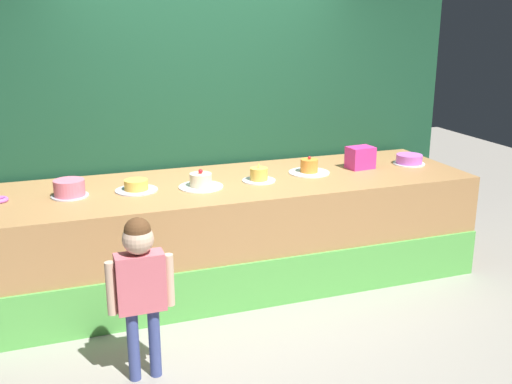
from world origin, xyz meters
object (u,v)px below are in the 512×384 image
object	(u,v)px
cake_center_left	(201,182)
child_figure	(140,277)
cake_center_right	(259,176)
cake_far_left	(69,189)
cake_right	(309,168)
pink_box	(360,158)
cake_far_right	(409,160)
cake_left	(136,186)

from	to	relation	value
cake_center_left	child_figure	bearing A→B (deg)	-120.99
cake_center_right	cake_far_left	bearing A→B (deg)	177.28
cake_far_left	cake_right	world-z (taller)	cake_right
pink_box	cake_center_right	distance (m)	0.99
cake_center_left	cake_center_right	xyz separation A→B (m)	(0.49, 0.02, -0.00)
cake_far_right	cake_center_left	bearing A→B (deg)	-177.09
pink_box	cake_center_left	bearing A→B (deg)	-175.41
pink_box	cake_left	world-z (taller)	pink_box
cake_left	cake_far_right	distance (m)	2.45
cake_left	cake_center_right	xyz separation A→B (m)	(0.98, -0.06, 0.01)
pink_box	cake_far_left	xyz separation A→B (m)	(-2.45, -0.03, -0.03)
cake_left	cake_right	size ratio (longest dim) A/B	0.93
child_figure	cake_center_right	bearing A→B (deg)	44.35
cake_left	cake_center_right	bearing A→B (deg)	-3.27
child_figure	cake_far_right	bearing A→B (deg)	24.78
pink_box	cake_far_right	size ratio (longest dim) A/B	0.79
child_figure	cake_center_left	distance (m)	1.32
cake_left	cake_center_left	world-z (taller)	cake_center_left
cake_left	cake_far_right	xyz separation A→B (m)	(2.45, 0.02, 0.01)
child_figure	cake_left	size ratio (longest dim) A/B	3.22
cake_center_left	cake_far_right	xyz separation A→B (m)	(1.96, 0.10, -0.00)
cake_right	cake_far_right	xyz separation A→B (m)	(0.98, -0.02, -0.00)
child_figure	pink_box	bearing A→B (deg)	29.93
cake_far_right	pink_box	bearing A→B (deg)	177.87
child_figure	cake_far_left	xyz separation A→B (m)	(-0.31, 1.20, 0.25)
cake_left	cake_right	distance (m)	1.47
cake_center_left	cake_center_right	size ratio (longest dim) A/B	1.29
pink_box	cake_left	bearing A→B (deg)	-178.74
child_figure	cake_right	bearing A→B (deg)	36.71
cake_far_left	child_figure	bearing A→B (deg)	-75.49
cake_center_left	cake_center_right	distance (m)	0.49
cake_center_left	cake_right	bearing A→B (deg)	6.72
child_figure	cake_far_left	distance (m)	1.27
cake_center_right	cake_right	bearing A→B (deg)	11.15
cake_far_left	cake_left	world-z (taller)	cake_far_left
cake_center_right	cake_right	distance (m)	0.50
cake_far_left	cake_center_right	world-z (taller)	cake_center_right
child_figure	cake_far_right	xyz separation A→B (m)	(2.63, 1.21, 0.23)
pink_box	cake_far_left	world-z (taller)	pink_box
pink_box	cake_center_right	world-z (taller)	pink_box
cake_center_left	cake_right	world-z (taller)	same
child_figure	cake_left	distance (m)	1.22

